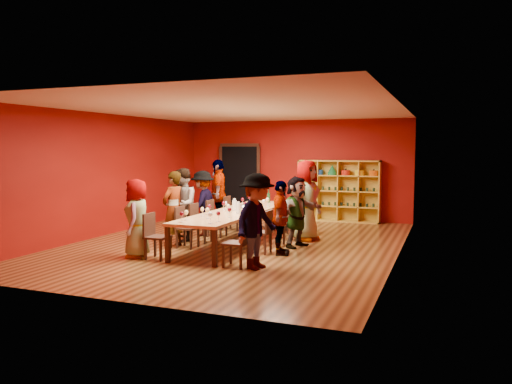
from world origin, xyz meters
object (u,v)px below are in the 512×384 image
shelving_unit (339,188)px  chair_person_right_1 (264,229)px  chair_person_right_2 (278,223)px  person_left_0 (137,218)px  person_right_2 (297,212)px  person_right_1 (280,218)px  person_left_1 (173,209)px  tasting_table (237,213)px  wine_bottle (269,198)px  person_right_4 (309,202)px  chair_person_left_1 (184,225)px  spittoon_bowl (245,208)px  chair_person_left_4 (231,211)px  chair_person_right_4 (299,214)px  chair_person_right_3 (289,218)px  person_left_4 (218,195)px  person_right_3 (306,200)px  person_right_0 (257,221)px  chair_person_left_3 (214,216)px  person_left_3 (203,203)px  chair_person_left_0 (154,233)px  chair_person_left_2 (198,221)px  chair_person_right_0 (240,240)px

shelving_unit → chair_person_right_1: 5.11m
chair_person_right_2 → person_left_0: bearing=-136.2°
person_left_0 → person_right_2: (2.65, 2.12, -0.00)m
person_left_0 → person_right_1: (2.57, 1.23, -0.02)m
person_left_1 → person_right_2: 2.69m
chair_person_right_2 → person_right_1: bearing=-68.2°
tasting_table → person_right_1: 1.47m
wine_bottle → person_right_4: bearing=-2.0°
chair_person_left_1 → spittoon_bowl: size_ratio=2.94×
chair_person_right_2 → chair_person_left_4: bearing=139.7°
chair_person_left_4 → chair_person_right_2: (1.82, -1.55, 0.00)m
chair_person_right_4 → tasting_table: bearing=-116.2°
chair_person_right_2 → wine_bottle: 1.97m
chair_person_right_1 → wine_bottle: wine_bottle is taller
chair_person_right_2 → tasting_table: bearing=-170.7°
chair_person_right_3 → chair_person_left_4: bearing=158.9°
chair_person_left_4 → chair_person_right_1: same height
person_left_4 → person_right_3: (2.60, -0.70, 0.01)m
person_right_0 → chair_person_left_3: bearing=53.0°
chair_person_left_1 → chair_person_right_4: (1.82, 2.63, 0.00)m
chair_person_right_2 → person_right_3: (0.42, 0.84, 0.44)m
person_left_3 → person_right_0: (2.46, -2.69, 0.05)m
chair_person_right_1 → chair_person_right_2: (0.00, 0.89, 0.00)m
person_left_0 → person_left_4: size_ratio=0.84×
tasting_table → shelving_unit: (1.40, 4.32, 0.28)m
person_right_3 → spittoon_bowl: bearing=144.4°
chair_person_left_3 → person_left_3: person_left_3 is taller
person_left_3 → person_right_1: person_left_3 is taller
tasting_table → chair_person_left_0: bearing=-114.8°
person_left_1 → person_left_4: person_left_4 is taller
person_right_4 → chair_person_right_3: bearing=147.1°
chair_person_left_1 → chair_person_left_0: bearing=-90.0°
person_left_0 → person_left_4: bearing=156.8°
person_left_4 → person_right_3: person_right_3 is taller
tasting_table → chair_person_right_2: bearing=9.3°
tasting_table → chair_person_right_3: size_ratio=5.06×
chair_person_left_2 → person_left_4: person_left_4 is taller
chair_person_left_4 → spittoon_bowl: spittoon_bowl is taller
person_left_1 → person_right_4: person_left_1 is taller
chair_person_right_0 → person_right_3: size_ratio=0.47×
person_right_3 → wine_bottle: size_ratio=5.60×
person_left_1 → spittoon_bowl: size_ratio=5.45×
chair_person_left_3 → wine_bottle: bearing=50.7°
person_right_0 → spittoon_bowl: (-1.07, 2.03, -0.03)m
chair_person_left_0 → person_left_1: size_ratio=0.54×
person_left_4 → person_right_2: bearing=38.1°
person_right_0 → person_right_2: bearing=11.6°
person_right_4 → chair_person_right_4: bearing=72.8°
chair_person_right_3 → spittoon_bowl: size_ratio=2.94×
chair_person_left_2 → chair_person_right_0: same height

